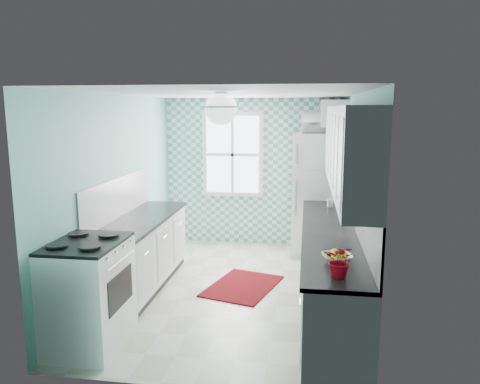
# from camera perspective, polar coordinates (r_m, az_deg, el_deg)

# --- Properties ---
(floor) EXTENTS (3.00, 4.40, 0.02)m
(floor) POSITION_cam_1_polar(r_m,az_deg,el_deg) (6.22, -0.80, -11.91)
(floor) COLOR silver
(floor) RESTS_ON ground
(ceiling) EXTENTS (3.00, 4.40, 0.02)m
(ceiling) POSITION_cam_1_polar(r_m,az_deg,el_deg) (5.76, -0.86, 11.99)
(ceiling) COLOR white
(ceiling) RESTS_ON wall_back
(wall_back) EXTENTS (3.00, 0.02, 2.50)m
(wall_back) POSITION_cam_1_polar(r_m,az_deg,el_deg) (8.02, 1.63, 2.45)
(wall_back) COLOR #70B7AB
(wall_back) RESTS_ON floor
(wall_front) EXTENTS (3.00, 0.02, 2.50)m
(wall_front) POSITION_cam_1_polar(r_m,az_deg,el_deg) (3.75, -6.14, -6.55)
(wall_front) COLOR #70B7AB
(wall_front) RESTS_ON floor
(wall_left) EXTENTS (0.02, 4.40, 2.50)m
(wall_left) POSITION_cam_1_polar(r_m,az_deg,el_deg) (6.27, -14.58, -0.04)
(wall_left) COLOR #70B7AB
(wall_left) RESTS_ON floor
(wall_right) EXTENTS (0.02, 4.40, 2.50)m
(wall_right) POSITION_cam_1_polar(r_m,az_deg,el_deg) (5.82, 14.01, -0.79)
(wall_right) COLOR #70B7AB
(wall_right) RESTS_ON floor
(accent_wall) EXTENTS (3.00, 0.01, 2.50)m
(accent_wall) POSITION_cam_1_polar(r_m,az_deg,el_deg) (8.00, 1.62, 2.43)
(accent_wall) COLOR teal
(accent_wall) RESTS_ON wall_back
(window) EXTENTS (1.04, 0.05, 1.44)m
(window) POSITION_cam_1_polar(r_m,az_deg,el_deg) (7.99, -0.90, 4.59)
(window) COLOR white
(window) RESTS_ON wall_back
(backsplash_right) EXTENTS (0.02, 3.60, 0.51)m
(backsplash_right) POSITION_cam_1_polar(r_m,az_deg,el_deg) (5.44, 14.17, -2.14)
(backsplash_right) COLOR white
(backsplash_right) RESTS_ON wall_right
(backsplash_left) EXTENTS (0.02, 2.15, 0.51)m
(backsplash_left) POSITION_cam_1_polar(r_m,az_deg,el_deg) (6.21, -14.64, -0.67)
(backsplash_left) COLOR white
(backsplash_left) RESTS_ON wall_left
(upper_cabinets_right) EXTENTS (0.33, 3.20, 0.90)m
(upper_cabinets_right) POSITION_cam_1_polar(r_m,az_deg,el_deg) (5.13, 13.03, 5.14)
(upper_cabinets_right) COLOR silver
(upper_cabinets_right) RESTS_ON wall_right
(upper_cabinet_fridge) EXTENTS (0.40, 0.74, 0.40)m
(upper_cabinet_fridge) POSITION_cam_1_polar(r_m,az_deg,el_deg) (7.53, 11.34, 9.39)
(upper_cabinet_fridge) COLOR silver
(upper_cabinet_fridge) RESTS_ON wall_right
(ceiling_light) EXTENTS (0.34, 0.34, 0.35)m
(ceiling_light) POSITION_cam_1_polar(r_m,az_deg,el_deg) (4.97, -2.32, 10.13)
(ceiling_light) COLOR silver
(ceiling_light) RESTS_ON ceiling
(base_cabinets_right) EXTENTS (0.60, 3.60, 0.90)m
(base_cabinets_right) POSITION_cam_1_polar(r_m,az_deg,el_deg) (5.62, 10.88, -9.52)
(base_cabinets_right) COLOR white
(base_cabinets_right) RESTS_ON floor
(countertop_right) EXTENTS (0.63, 3.60, 0.04)m
(countertop_right) POSITION_cam_1_polar(r_m,az_deg,el_deg) (5.48, 10.88, -4.88)
(countertop_right) COLOR black
(countertop_right) RESTS_ON base_cabinets_right
(base_cabinets_left) EXTENTS (0.60, 2.15, 0.90)m
(base_cabinets_left) POSITION_cam_1_polar(r_m,az_deg,el_deg) (6.28, -11.89, -7.43)
(base_cabinets_left) COLOR white
(base_cabinets_left) RESTS_ON floor
(countertop_left) EXTENTS (0.63, 2.15, 0.04)m
(countertop_left) POSITION_cam_1_polar(r_m,az_deg,el_deg) (6.15, -11.92, -3.27)
(countertop_left) COLOR black
(countertop_left) RESTS_ON base_cabinets_left
(fridge) EXTENTS (0.85, 0.84, 1.95)m
(fridge) POSITION_cam_1_polar(r_m,az_deg,el_deg) (7.60, 9.60, -0.23)
(fridge) COLOR white
(fridge) RESTS_ON floor
(stove) EXTENTS (0.70, 0.87, 1.05)m
(stove) POSITION_cam_1_polar(r_m,az_deg,el_deg) (4.92, -18.14, -11.56)
(stove) COLOR silver
(stove) RESTS_ON floor
(sink) EXTENTS (0.49, 0.41, 0.53)m
(sink) POSITION_cam_1_polar(r_m,az_deg,el_deg) (6.25, 10.74, -2.92)
(sink) COLOR silver
(sink) RESTS_ON countertop_right
(rug) EXTENTS (1.05, 1.28, 0.02)m
(rug) POSITION_cam_1_polar(r_m,az_deg,el_deg) (6.31, 0.32, -11.40)
(rug) COLOR maroon
(rug) RESTS_ON floor
(dish_towel) EXTENTS (0.07, 0.21, 0.32)m
(dish_towel) POSITION_cam_1_polar(r_m,az_deg,el_deg) (6.29, 7.73, -6.98)
(dish_towel) COLOR #51A194
(dish_towel) RESTS_ON base_cabinets_right
(fruit_bowl) EXTENTS (0.33, 0.33, 0.07)m
(fruit_bowl) POSITION_cam_1_polar(r_m,az_deg,el_deg) (4.42, 11.74, -7.85)
(fruit_bowl) COLOR white
(fruit_bowl) RESTS_ON countertop_right
(potted_plant) EXTENTS (0.31, 0.29, 0.29)m
(potted_plant) POSITION_cam_1_polar(r_m,az_deg,el_deg) (3.99, 12.16, -8.20)
(potted_plant) COLOR red
(potted_plant) RESTS_ON countertop_right
(soap_bottle) EXTENTS (0.09, 0.09, 0.17)m
(soap_bottle) POSITION_cam_1_polar(r_m,az_deg,el_deg) (6.77, 10.95, -1.11)
(soap_bottle) COLOR #9CC1D0
(soap_bottle) RESTS_ON countertop_right
(microwave) EXTENTS (0.60, 0.41, 0.33)m
(microwave) POSITION_cam_1_polar(r_m,az_deg,el_deg) (7.49, 9.86, 8.37)
(microwave) COLOR white
(microwave) RESTS_ON fridge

